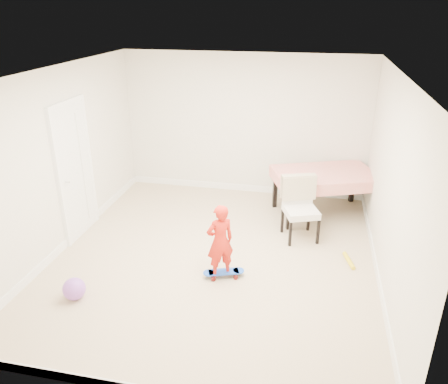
% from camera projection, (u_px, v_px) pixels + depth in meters
% --- Properties ---
extents(ground, '(5.00, 5.00, 0.00)m').
position_uv_depth(ground, '(214.00, 257.00, 6.30)').
color(ground, tan).
rests_on(ground, ground).
extents(ceiling, '(4.50, 5.00, 0.04)m').
position_uv_depth(ceiling, '(212.00, 74.00, 5.27)').
color(ceiling, white).
rests_on(ceiling, wall_back).
extents(wall_back, '(4.50, 0.04, 2.60)m').
position_uv_depth(wall_back, '(244.00, 126.00, 8.00)').
color(wall_back, beige).
rests_on(wall_back, ground).
extents(wall_front, '(4.50, 0.04, 2.60)m').
position_uv_depth(wall_front, '(144.00, 280.00, 3.55)').
color(wall_front, beige).
rests_on(wall_front, ground).
extents(wall_left, '(0.04, 5.00, 2.60)m').
position_uv_depth(wall_left, '(61.00, 161.00, 6.20)').
color(wall_left, beige).
rests_on(wall_left, ground).
extents(wall_right, '(0.04, 5.00, 2.60)m').
position_uv_depth(wall_right, '(390.00, 187.00, 5.36)').
color(wall_right, beige).
rests_on(wall_right, ground).
extents(door, '(0.11, 0.94, 2.11)m').
position_uv_depth(door, '(75.00, 172.00, 6.58)').
color(door, white).
rests_on(door, ground).
extents(baseboard_back, '(4.50, 0.02, 0.12)m').
position_uv_depth(baseboard_back, '(243.00, 188.00, 8.51)').
color(baseboard_back, white).
rests_on(baseboard_back, ground).
extents(baseboard_left, '(0.02, 5.00, 0.12)m').
position_uv_depth(baseboard_left, '(72.00, 238.00, 6.70)').
color(baseboard_left, white).
rests_on(baseboard_left, ground).
extents(baseboard_right, '(0.02, 5.00, 0.12)m').
position_uv_depth(baseboard_right, '(377.00, 272.00, 5.85)').
color(baseboard_right, white).
rests_on(baseboard_right, ground).
extents(dining_table, '(1.92, 1.57, 0.78)m').
position_uv_depth(dining_table, '(323.00, 194.00, 7.43)').
color(dining_table, '#BA0914').
rests_on(dining_table, ground).
extents(dining_chair, '(0.72, 0.76, 0.98)m').
position_uv_depth(dining_chair, '(301.00, 209.00, 6.62)').
color(dining_chair, white).
rests_on(dining_chair, ground).
extents(skateboard, '(0.59, 0.37, 0.08)m').
position_uv_depth(skateboard, '(224.00, 274.00, 5.84)').
color(skateboard, blue).
rests_on(skateboard, ground).
extents(child, '(0.45, 0.42, 1.03)m').
position_uv_depth(child, '(220.00, 244.00, 5.64)').
color(child, red).
rests_on(child, ground).
extents(balloon, '(0.28, 0.28, 0.28)m').
position_uv_depth(balloon, '(74.00, 289.00, 5.37)').
color(balloon, '#9653C7').
rests_on(balloon, ground).
extents(foam_toy, '(0.16, 0.40, 0.06)m').
position_uv_depth(foam_toy, '(349.00, 261.00, 6.16)').
color(foam_toy, yellow).
rests_on(foam_toy, ground).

